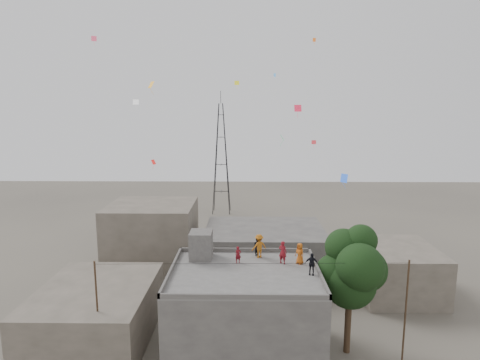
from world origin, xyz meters
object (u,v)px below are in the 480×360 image
Objects in this scene: transmission_tower at (221,159)px; person_red_adult at (283,252)px; stair_head_box at (201,245)px; tree at (353,269)px; person_dark_adult at (312,264)px.

transmission_tower is 39.03m from person_red_adult.
tree reaches higher than stair_head_box.
person_red_adult is at bearing -80.13° from transmission_tower.
tree is at bearing -73.91° from transmission_tower.
tree is at bearing 30.11° from person_dark_adult.
stair_head_box is 0.22× the size of tree.
stair_head_box is at bearing 169.26° from tree.
transmission_tower reaches higher than person_dark_adult.
tree reaches higher than person_red_adult.
tree is 6.14× the size of person_dark_adult.
stair_head_box is 1.22× the size of person_red_adult.
transmission_tower is (-0.80, 37.40, 1.97)m from stair_head_box.
person_red_adult is (5.88, -0.99, -0.18)m from stair_head_box.
stair_head_box reaches higher than person_dark_adult.
person_dark_adult is at bearing -162.38° from tree.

